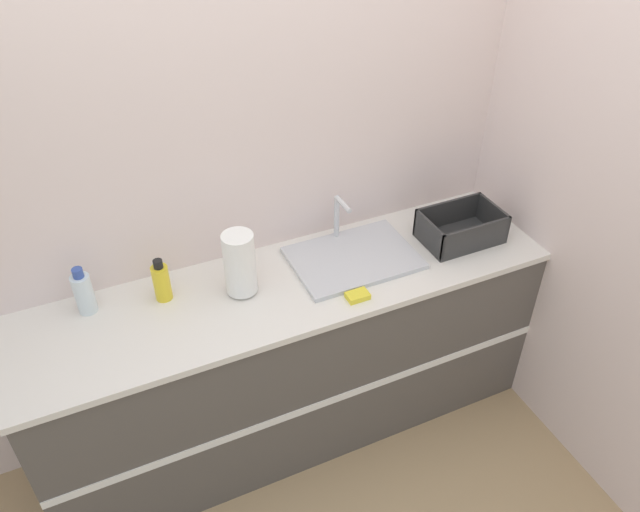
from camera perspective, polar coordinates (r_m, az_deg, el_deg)
The scene contains 10 objects.
ground_plane at distance 3.05m, azimuth -0.13°, elevation -18.56°, with size 12.00×12.00×0.00m, color tan.
wall_back at distance 2.57m, azimuth -5.69°, elevation 8.66°, with size 4.62×0.06×2.60m.
wall_right at distance 2.88m, azimuth 18.81°, elevation 10.07°, with size 0.06×2.56×2.60m.
counter_cabinet at distance 2.87m, azimuth -2.50°, elevation -9.30°, with size 2.24×0.59×0.89m.
sink at distance 2.68m, azimuth 3.01°, elevation -0.01°, with size 0.53×0.38×0.23m.
paper_towel_roll at distance 2.45m, azimuth -7.34°, elevation -0.71°, with size 0.13×0.13×0.28m.
dish_rack at distance 2.84m, azimuth 12.72°, elevation 2.37°, with size 0.35×0.23×0.14m.
bottle_yellow at distance 2.51m, azimuth -14.29°, elevation -2.29°, with size 0.07×0.07×0.19m.
bottle_clear at distance 2.54m, azimuth -20.80°, elevation -3.14°, with size 0.07×0.07×0.20m.
sponge at distance 2.48m, azimuth 3.46°, elevation -3.65°, with size 0.09×0.06×0.02m.
Camera 1 is at (-0.70, -1.56, 2.53)m, focal length 35.00 mm.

